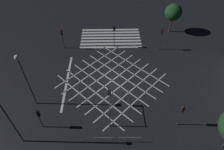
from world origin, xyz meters
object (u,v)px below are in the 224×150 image
Objects in this scene: traffic_light_nw_main at (182,112)px; traffic_light_ne_main at (39,116)px; traffic_light_median_north at (110,101)px; street_tree_far at (173,12)px; traffic_light_sw_cross at (161,35)px; street_lamp_east at (4,112)px; traffic_light_median_south at (114,32)px; street_lamp_far at (23,71)px; traffic_light_se_cross at (62,35)px.

traffic_light_nw_main is 15.47m from traffic_light_ne_main.
traffic_light_median_north is 21.22m from street_tree_far.
street_lamp_east is (17.84, 15.94, 2.70)m from traffic_light_sw_cross.
street_tree_far reaches higher than traffic_light_ne_main.
street_lamp_far is (10.22, 11.68, 2.80)m from traffic_light_median_south.
street_lamp_east is (10.41, 16.80, 2.65)m from traffic_light_median_south.
traffic_light_ne_main is at bearing -48.32° from traffic_light_sw_cross.
traffic_light_sw_cross is (-0.51, -14.24, 0.28)m from traffic_light_nw_main.
street_tree_far is (-10.39, -4.51, 1.00)m from traffic_light_median_south.
traffic_light_se_cross is 19.37m from street_tree_far.
traffic_light_sw_cross is at bearing 87.58° from traffic_light_se_cross.
traffic_light_median_north is at bearing -12.42° from traffic_light_nw_main.
traffic_light_median_south reaches higher than traffic_light_sw_cross.
traffic_light_median_north is at bearing 29.45° from traffic_light_se_cross.
traffic_light_sw_cross is 0.46× the size of street_lamp_east.
traffic_light_ne_main is 0.81× the size of traffic_light_sw_cross.
traffic_light_median_north is 0.60× the size of street_tree_far.
traffic_light_median_south reaches higher than traffic_light_se_cross.
traffic_light_median_south is 0.47× the size of street_lamp_east.
street_lamp_east is (17.33, 1.70, 2.98)m from traffic_light_nw_main.
traffic_light_median_south is 0.51× the size of street_lamp_far.
traffic_light_sw_cross is at bearing -138.22° from street_lamp_east.
traffic_light_ne_main is at bearing -137.40° from street_lamp_east.
traffic_light_sw_cross is 1.24× the size of traffic_light_median_north.
traffic_light_ne_main is 0.41× the size of street_lamp_far.
street_lamp_east is (2.06, 16.60, 2.97)m from traffic_light_se_cross.
traffic_light_ne_main is 27.30m from street_tree_far.
traffic_light_nw_main is at bearing -0.06° from traffic_light_ne_main.
traffic_light_se_cross is at bearing -88.63° from traffic_light_median_south.
traffic_light_median_south is 11.37m from street_tree_far.
street_lamp_east is 1.10× the size of street_lamp_far.
traffic_light_ne_main is at bearing -29.53° from traffic_light_median_south.
traffic_light_median_south is 7.48m from traffic_light_sw_cross.
traffic_light_sw_cross is at bearing 61.15° from street_tree_far.
street_tree_far reaches higher than traffic_light_se_cross.
street_lamp_east is at bearing 45.70° from street_tree_far.
traffic_light_median_north is 10.58m from street_lamp_east.
traffic_light_se_cross is 12.04m from street_lamp_far.
street_lamp_east reaches higher than street_lamp_far.
traffic_light_median_south is at bearing -3.90° from traffic_light_median_north.
traffic_light_se_cross reaches higher than traffic_light_median_north.
traffic_light_nw_main is at bearing 45.69° from traffic_light_se_cross.
traffic_light_sw_cross is 15.05m from traffic_light_median_north.
traffic_light_sw_cross is (-7.43, 0.86, -0.05)m from traffic_light_median_south.
traffic_light_ne_main is 4.11m from street_lamp_east.
traffic_light_ne_main is at bearing -0.06° from traffic_light_nw_main.
traffic_light_se_cross is 14.89m from traffic_light_ne_main.
street_lamp_east is at bearing -137.40° from traffic_light_ne_main.
traffic_light_nw_main is at bearing -2.05° from traffic_light_sw_cross.
traffic_light_nw_main is at bearing 24.60° from traffic_light_median_south.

